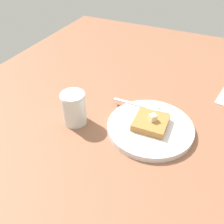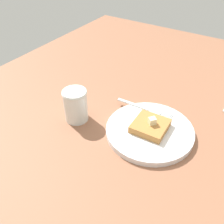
# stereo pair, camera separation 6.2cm
# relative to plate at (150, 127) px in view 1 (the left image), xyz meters

# --- Properties ---
(table_surface) EXTENTS (1.27, 1.27, 0.02)m
(table_surface) POSITION_rel_plate_xyz_m (-0.03, -0.08, -0.02)
(table_surface) COLOR #8E5A40
(table_surface) RESTS_ON ground
(plate) EXTENTS (0.22, 0.22, 0.02)m
(plate) POSITION_rel_plate_xyz_m (0.00, 0.00, 0.00)
(plate) COLOR silver
(plate) RESTS_ON table_surface
(toast_slice_center) EXTENTS (0.08, 0.08, 0.02)m
(toast_slice_center) POSITION_rel_plate_xyz_m (0.00, 0.00, 0.02)
(toast_slice_center) COLOR #B1753A
(toast_slice_center) RESTS_ON plate
(butter_pat_primary) EXTENTS (0.02, 0.02, 0.02)m
(butter_pat_primary) POSITION_rel_plate_xyz_m (-0.00, -0.00, 0.03)
(butter_pat_primary) COLOR beige
(butter_pat_primary) RESTS_ON toast_slice_center
(fork) EXTENTS (0.16, 0.02, 0.00)m
(fork) POSITION_rel_plate_xyz_m (0.04, -0.07, 0.01)
(fork) COLOR silver
(fork) RESTS_ON plate
(syrup_jar) EXTENTS (0.06, 0.06, 0.09)m
(syrup_jar) POSITION_rel_plate_xyz_m (0.19, 0.05, 0.03)
(syrup_jar) COLOR #5C2D0F
(syrup_jar) RESTS_ON table_surface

